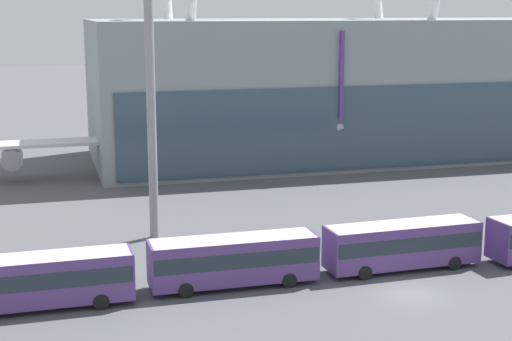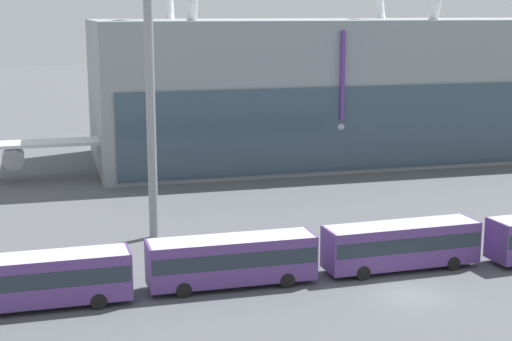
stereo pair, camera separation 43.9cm
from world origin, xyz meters
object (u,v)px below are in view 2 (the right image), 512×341
airliner_at_gate_far (299,109)px  shuttle_bus_2 (232,258)px  floodlight_mast (148,5)px  shuttle_bus_1 (39,278)px  shuttle_bus_3 (401,243)px

airliner_at_gate_far → shuttle_bus_2: (-20.37, -47.97, -3.37)m
floodlight_mast → shuttle_bus_1: bearing=-123.6°
shuttle_bus_3 → floodlight_mast: 25.80m
airliner_at_gate_far → shuttle_bus_3: 48.57m
airliner_at_gate_far → shuttle_bus_2: 52.22m
airliner_at_gate_far → shuttle_bus_1: (-32.60, -48.61, -3.37)m
airliner_at_gate_far → shuttle_bus_2: bearing=159.1°
airliner_at_gate_far → shuttle_bus_1: size_ratio=3.26×
floodlight_mast → shuttle_bus_3: bearing=-38.5°
shuttle_bus_2 → floodlight_mast: size_ratio=0.37×
shuttle_bus_2 → shuttle_bus_3: 12.24m
shuttle_bus_2 → floodlight_mast: (-3.40, 12.63, 16.33)m
shuttle_bus_1 → shuttle_bus_2: (12.24, 0.65, 0.00)m
airliner_at_gate_far → floodlight_mast: 44.52m
shuttle_bus_3 → floodlight_mast: size_ratio=0.37×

